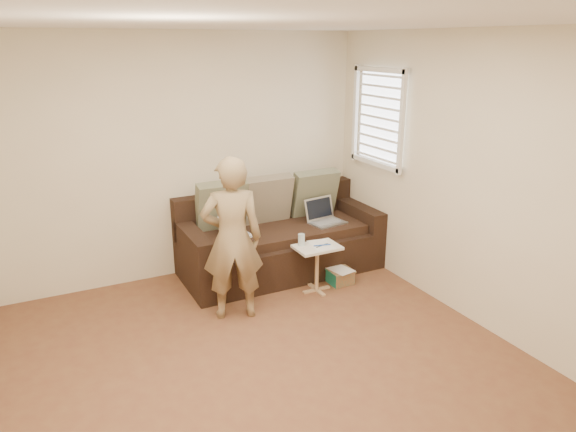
{
  "coord_description": "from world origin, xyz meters",
  "views": [
    {
      "loc": [
        -1.53,
        -3.22,
        2.49
      ],
      "look_at": [
        0.8,
        1.4,
        0.78
      ],
      "focal_mm": 33.17,
      "sensor_mm": 36.0,
      "label": 1
    }
  ],
  "objects_px": {
    "laptop_silver": "(328,223)",
    "drinking_glass": "(301,240)",
    "sofa": "(281,236)",
    "person": "(232,239)",
    "side_table": "(317,269)",
    "laptop_white": "(237,237)",
    "striped_box": "(340,276)"
  },
  "relations": [
    {
      "from": "person",
      "to": "drinking_glass",
      "type": "xyz_separation_m",
      "value": [
        0.82,
        0.2,
        -0.21
      ]
    },
    {
      "from": "sofa",
      "to": "laptop_silver",
      "type": "xyz_separation_m",
      "value": [
        0.53,
        -0.11,
        0.1
      ]
    },
    {
      "from": "person",
      "to": "side_table",
      "type": "bearing_deg",
      "value": -158.05
    },
    {
      "from": "sofa",
      "to": "striped_box",
      "type": "height_order",
      "value": "sofa"
    },
    {
      "from": "laptop_silver",
      "to": "drinking_glass",
      "type": "bearing_deg",
      "value": -152.02
    },
    {
      "from": "striped_box",
      "to": "person",
      "type": "bearing_deg",
      "value": -173.27
    },
    {
      "from": "laptop_white",
      "to": "drinking_glass",
      "type": "xyz_separation_m",
      "value": [
        0.52,
        -0.48,
        0.04
      ]
    },
    {
      "from": "laptop_white",
      "to": "side_table",
      "type": "bearing_deg",
      "value": -45.86
    },
    {
      "from": "laptop_silver",
      "to": "side_table",
      "type": "height_order",
      "value": "laptop_silver"
    },
    {
      "from": "side_table",
      "to": "drinking_glass",
      "type": "xyz_separation_m",
      "value": [
        -0.13,
        0.1,
        0.31
      ]
    },
    {
      "from": "sofa",
      "to": "person",
      "type": "bearing_deg",
      "value": -139.44
    },
    {
      "from": "laptop_white",
      "to": "person",
      "type": "xyz_separation_m",
      "value": [
        -0.3,
        -0.68,
        0.25
      ]
    },
    {
      "from": "laptop_white",
      "to": "side_table",
      "type": "height_order",
      "value": "laptop_white"
    },
    {
      "from": "sofa",
      "to": "drinking_glass",
      "type": "bearing_deg",
      "value": -92.62
    },
    {
      "from": "side_table",
      "to": "person",
      "type": "bearing_deg",
      "value": -174.02
    },
    {
      "from": "side_table",
      "to": "drinking_glass",
      "type": "distance_m",
      "value": 0.35
    },
    {
      "from": "laptop_silver",
      "to": "striped_box",
      "type": "distance_m",
      "value": 0.65
    },
    {
      "from": "laptop_white",
      "to": "striped_box",
      "type": "relative_size",
      "value": 1.18
    },
    {
      "from": "person",
      "to": "laptop_silver",
      "type": "bearing_deg",
      "value": -140.2
    },
    {
      "from": "side_table",
      "to": "sofa",
      "type": "bearing_deg",
      "value": 99.82
    },
    {
      "from": "laptop_silver",
      "to": "striped_box",
      "type": "xyz_separation_m",
      "value": [
        -0.11,
        -0.46,
        -0.44
      ]
    },
    {
      "from": "sofa",
      "to": "laptop_silver",
      "type": "bearing_deg",
      "value": -12.1
    },
    {
      "from": "sofa",
      "to": "side_table",
      "type": "xyz_separation_m",
      "value": [
        0.11,
        -0.62,
        -0.18
      ]
    },
    {
      "from": "laptop_white",
      "to": "side_table",
      "type": "distance_m",
      "value": 0.91
    },
    {
      "from": "laptop_white",
      "to": "person",
      "type": "relative_size",
      "value": 0.19
    },
    {
      "from": "drinking_glass",
      "to": "striped_box",
      "type": "height_order",
      "value": "drinking_glass"
    },
    {
      "from": "sofa",
      "to": "striped_box",
      "type": "xyz_separation_m",
      "value": [
        0.42,
        -0.58,
        -0.34
      ]
    },
    {
      "from": "laptop_silver",
      "to": "drinking_glass",
      "type": "xyz_separation_m",
      "value": [
        -0.56,
        -0.41,
        0.04
      ]
    },
    {
      "from": "sofa",
      "to": "drinking_glass",
      "type": "xyz_separation_m",
      "value": [
        -0.02,
        -0.53,
        0.13
      ]
    },
    {
      "from": "sofa",
      "to": "laptop_silver",
      "type": "relative_size",
      "value": 5.7
    },
    {
      "from": "striped_box",
      "to": "laptop_white",
      "type": "bearing_deg",
      "value": 151.33
    },
    {
      "from": "side_table",
      "to": "drinking_glass",
      "type": "bearing_deg",
      "value": 143.9
    }
  ]
}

